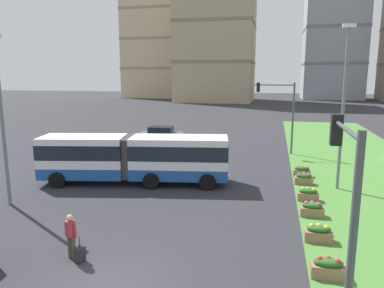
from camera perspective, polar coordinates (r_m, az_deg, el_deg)
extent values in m
plane|color=#2D2D33|center=(13.25, -12.77, -20.60)|extent=(260.00, 260.00, 0.00)
cube|color=white|center=(23.15, -1.96, -2.02)|extent=(6.32, 3.41, 2.55)
cube|color=#1E519E|center=(23.37, -1.95, -4.23)|extent=(6.34, 3.43, 0.70)
cube|color=#19232D|center=(23.06, -1.97, -0.99)|extent=(6.36, 3.45, 0.90)
cube|color=white|center=(24.39, -16.40, -1.79)|extent=(5.58, 3.44, 2.55)
cube|color=#1E519E|center=(24.61, -16.29, -3.90)|extent=(5.60, 3.46, 0.70)
cube|color=#19232D|center=(24.31, -16.45, -0.82)|extent=(5.63, 3.49, 0.90)
cylinder|color=#383838|center=(23.62, -9.23, -1.89)|extent=(2.40, 2.40, 2.45)
cylinder|color=black|center=(24.55, 2.53, -4.22)|extent=(1.03, 0.43, 1.00)
cylinder|color=black|center=(22.15, 2.41, -5.89)|extent=(1.03, 0.43, 1.00)
cylinder|color=black|center=(24.84, -5.35, -4.08)|extent=(1.03, 0.43, 1.00)
cylinder|color=black|center=(22.47, -6.34, -5.70)|extent=(1.03, 0.43, 1.00)
cylinder|color=black|center=(26.24, -18.13, -3.78)|extent=(1.03, 0.46, 1.00)
cylinder|color=black|center=(23.99, -20.13, -5.25)|extent=(1.03, 0.46, 1.00)
sphere|color=#F9EFC6|center=(24.15, 5.43, -3.78)|extent=(0.24, 0.24, 0.24)
sphere|color=#F9EFC6|center=(22.41, 5.57, -4.93)|extent=(0.24, 0.24, 0.24)
cube|color=slate|center=(37.90, -4.60, 1.20)|extent=(4.51, 2.09, 0.80)
cube|color=black|center=(37.82, -4.84, 2.25)|extent=(2.48, 1.83, 0.60)
cylinder|color=black|center=(38.49, -2.12, 0.99)|extent=(0.65, 0.26, 0.64)
cylinder|color=black|center=(36.76, -2.65, 0.52)|extent=(0.65, 0.26, 0.64)
cylinder|color=black|center=(39.17, -6.43, 1.09)|extent=(0.65, 0.26, 0.64)
cylinder|color=black|center=(37.46, -7.15, 0.64)|extent=(0.65, 0.26, 0.64)
cylinder|color=#4C4238|center=(15.13, -18.36, -14.80)|extent=(0.16, 0.16, 0.90)
cylinder|color=#4C4238|center=(14.99, -17.84, -15.01)|extent=(0.16, 0.16, 0.90)
cylinder|color=maroon|center=(14.76, -18.28, -12.27)|extent=(0.36, 0.36, 0.60)
sphere|color=tan|center=(14.60, -18.37, -10.75)|extent=(0.24, 0.24, 0.24)
cylinder|color=maroon|center=(14.95, -18.89, -12.22)|extent=(0.10, 0.10, 0.55)
cylinder|color=maroon|center=(14.61, -17.62, -12.68)|extent=(0.10, 0.10, 0.55)
cube|color=#232328|center=(14.76, -16.91, -15.99)|extent=(0.34, 0.42, 0.56)
cylinder|color=black|center=(14.55, -17.02, -14.26)|extent=(0.03, 0.03, 0.40)
cube|color=#937051|center=(13.94, 20.21, -17.92)|extent=(1.10, 0.56, 0.44)
ellipsoid|color=#2D6B28|center=(13.79, 20.30, -16.75)|extent=(0.99, 0.50, 0.28)
sphere|color=red|center=(13.71, 19.12, -16.37)|extent=(0.20, 0.20, 0.20)
sphere|color=red|center=(13.82, 20.28, -16.23)|extent=(0.20, 0.20, 0.20)
sphere|color=red|center=(13.74, 21.56, -16.49)|extent=(0.20, 0.20, 0.20)
cube|color=#937051|center=(16.45, 18.93, -13.28)|extent=(1.10, 0.56, 0.44)
ellipsoid|color=#2D6B28|center=(16.32, 19.00, -12.25)|extent=(0.99, 0.50, 0.28)
sphere|color=yellow|center=(16.25, 18.02, -11.91)|extent=(0.20, 0.20, 0.20)
sphere|color=yellow|center=(16.36, 18.99, -11.82)|extent=(0.20, 0.20, 0.20)
sphere|color=yellow|center=(16.26, 20.04, -12.02)|extent=(0.20, 0.20, 0.20)
cube|color=#937051|center=(19.02, 18.03, -9.90)|extent=(1.10, 0.56, 0.44)
ellipsoid|color=#2D6B28|center=(18.91, 18.09, -8.99)|extent=(0.99, 0.50, 0.28)
sphere|color=#D14C99|center=(18.85, 17.25, -8.68)|extent=(0.20, 0.20, 0.20)
sphere|color=#D14C99|center=(18.96, 18.08, -8.63)|extent=(0.20, 0.20, 0.20)
sphere|color=#D14C99|center=(18.86, 18.98, -8.79)|extent=(0.20, 0.20, 0.20)
cube|color=#937051|center=(21.18, 17.47, -7.74)|extent=(1.10, 0.56, 0.44)
ellipsoid|color=#2D6B28|center=(21.08, 17.51, -6.92)|extent=(0.99, 0.50, 0.28)
sphere|color=yellow|center=(21.03, 16.77, -6.63)|extent=(0.20, 0.20, 0.20)
sphere|color=yellow|center=(21.13, 17.51, -6.59)|extent=(0.20, 0.20, 0.20)
sphere|color=yellow|center=(21.03, 18.31, -6.73)|extent=(0.20, 0.20, 0.20)
cube|color=#937051|center=(24.16, 16.87, -5.43)|extent=(1.10, 0.56, 0.44)
ellipsoid|color=#2D6B28|center=(24.08, 16.91, -4.70)|extent=(0.99, 0.50, 0.28)
sphere|color=#D14C99|center=(24.03, 16.25, -4.44)|extent=(0.20, 0.20, 0.20)
sphere|color=#D14C99|center=(24.13, 16.91, -4.42)|extent=(0.20, 0.20, 0.20)
sphere|color=#D14C99|center=(24.02, 17.60, -4.52)|extent=(0.20, 0.20, 0.20)
cube|color=#937051|center=(25.93, 16.58, -4.31)|extent=(1.10, 0.56, 0.44)
ellipsoid|color=#2D6B28|center=(25.86, 16.62, -3.63)|extent=(0.99, 0.50, 0.28)
sphere|color=#EF7566|center=(25.81, 16.01, -3.39)|extent=(0.20, 0.20, 0.20)
sphere|color=#EF7566|center=(25.91, 16.62, -3.37)|extent=(0.20, 0.20, 0.20)
sphere|color=#EF7566|center=(25.80, 17.26, -3.47)|extent=(0.20, 0.20, 0.20)
cylinder|color=#474C51|center=(32.41, 15.31, 3.69)|extent=(0.16, 0.16, 6.14)
cylinder|color=#474C51|center=(32.16, 12.62, 8.90)|extent=(3.27, 0.10, 0.10)
cube|color=black|center=(32.20, 10.21, 8.63)|extent=(0.28, 0.28, 0.80)
sphere|color=red|center=(32.19, 10.22, 9.07)|extent=(0.16, 0.16, 0.16)
sphere|color=yellow|center=(32.20, 10.21, 8.61)|extent=(0.16, 0.16, 0.16)
sphere|color=green|center=(32.21, 10.19, 8.15)|extent=(0.16, 0.16, 0.16)
cylinder|color=#474C51|center=(8.31, 23.17, -18.33)|extent=(0.16, 0.16, 5.83)
cylinder|color=#474C51|center=(8.92, 22.70, 2.15)|extent=(0.10, 3.08, 0.10)
cube|color=black|center=(10.15, 21.43, 2.05)|extent=(0.28, 0.28, 0.80)
sphere|color=red|center=(10.12, 21.53, 3.45)|extent=(0.16, 0.16, 0.16)
sphere|color=yellow|center=(10.15, 21.43, 1.99)|extent=(0.16, 0.16, 0.16)
sphere|color=green|center=(10.19, 21.33, 0.55)|extent=(0.16, 0.16, 0.16)
cylinder|color=slate|center=(21.28, -27.23, 2.71)|extent=(0.18, 0.18, 8.60)
cylinder|color=slate|center=(23.08, 22.27, 4.62)|extent=(0.18, 0.18, 9.39)
cube|color=white|center=(23.14, 23.14, 16.50)|extent=(0.70, 0.28, 0.20)
cube|color=beige|center=(116.39, -5.31, 17.50)|extent=(17.32, 17.92, 41.26)
cube|color=#9C8D6E|center=(115.58, -5.21, 11.57)|extent=(17.52, 18.12, 0.70)
cube|color=#9C8D6E|center=(116.00, -5.28, 15.64)|extent=(17.52, 18.12, 0.70)
cube|color=#9C8D6E|center=(117.01, -5.35, 19.67)|extent=(17.52, 18.12, 0.70)
cube|color=tan|center=(98.06, 3.85, 17.79)|extent=(18.76, 18.70, 37.85)
cube|color=#85765B|center=(97.35, 3.79, 12.46)|extent=(18.96, 18.90, 0.70)
cube|color=#85765B|center=(98.10, 3.86, 18.00)|extent=(18.96, 18.90, 0.70)
cube|color=#9EA3AD|center=(113.36, 21.33, 18.48)|extent=(15.74, 14.10, 46.99)
cube|color=gray|center=(112.17, 20.84, 11.54)|extent=(15.94, 14.30, 0.70)
cube|color=gray|center=(112.81, 21.17, 16.30)|extent=(15.94, 14.30, 0.70)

